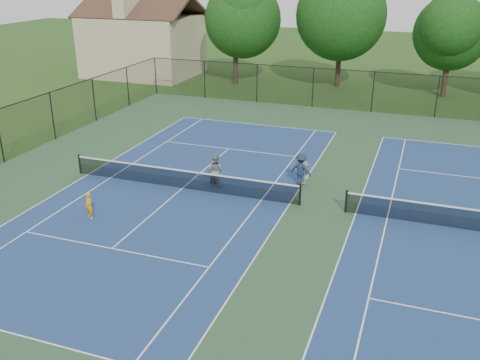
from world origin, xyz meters
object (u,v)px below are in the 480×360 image
(tree_back_b, at_px, (342,10))
(bystander_b, at_px, (301,170))
(tree_back_a, at_px, (235,15))
(child_player, at_px, (89,206))
(ball_crate, at_px, (215,180))
(ball_hopper, at_px, (215,173))
(bystander_a, at_px, (303,170))
(instructor, at_px, (216,170))
(tree_back_c, at_px, (452,29))
(clapboard_house, at_px, (143,43))

(tree_back_b, xyz_separation_m, bystander_b, (2.39, -23.60, -5.77))
(tree_back_a, bearing_deg, child_player, -82.73)
(tree_back_b, height_order, child_player, tree_back_b)
(tree_back_b, distance_m, bystander_b, 24.41)
(ball_crate, bearing_deg, ball_hopper, 0.00)
(tree_back_a, distance_m, bystander_a, 24.90)
(instructor, bearing_deg, ball_hopper, -46.72)
(bystander_b, bearing_deg, tree_back_b, -75.57)
(child_player, distance_m, instructor, 6.45)
(instructor, relative_size, bystander_b, 1.01)
(tree_back_a, xyz_separation_m, bystander_a, (11.49, -21.45, -5.28))
(tree_back_a, xyz_separation_m, tree_back_c, (18.00, 1.00, -0.56))
(bystander_b, bearing_deg, ball_hopper, 24.97)
(tree_back_a, xyz_separation_m, clapboard_house, (-10.00, 1.00, -2.95))
(clapboard_house, bearing_deg, bystander_b, -46.57)
(clapboard_house, xyz_separation_m, child_player, (13.62, -29.36, -2.50))
(instructor, height_order, ball_crate, instructor)
(child_player, relative_size, instructor, 0.71)
(tree_back_c, distance_m, instructor, 26.78)
(tree_back_c, height_order, instructor, tree_back_c)
(ball_hopper, bearing_deg, instructor, -60.64)
(child_player, bearing_deg, bystander_b, 63.05)
(tree_back_b, height_order, bystander_b, tree_back_b)
(tree_back_a, distance_m, ball_hopper, 24.56)
(tree_back_b, distance_m, instructor, 25.87)
(instructor, bearing_deg, tree_back_b, -79.62)
(child_player, height_order, bystander_a, bystander_a)
(ball_hopper, bearing_deg, tree_back_a, 107.61)
(tree_back_c, xyz_separation_m, bystander_b, (-6.61, -22.60, -4.65))
(bystander_b, relative_size, ball_hopper, 4.31)
(clapboard_house, xyz_separation_m, instructor, (17.44, -24.17, -2.25))
(clapboard_house, xyz_separation_m, bystander_b, (21.39, -22.60, -2.26))
(child_player, distance_m, bystander_b, 10.30)
(clapboard_house, bearing_deg, tree_back_b, 3.01)
(tree_back_c, relative_size, ball_hopper, 21.80)
(instructor, bearing_deg, child_player, 67.52)
(tree_back_c, bearing_deg, tree_back_b, 173.66)
(tree_back_a, relative_size, tree_back_c, 1.09)
(ball_hopper, bearing_deg, bystander_b, 16.31)
(bystander_a, relative_size, ball_hopper, 3.94)
(instructor, distance_m, bystander_b, 4.25)
(tree_back_a, height_order, clapboard_house, tree_back_a)
(child_player, xyz_separation_m, bystander_a, (7.87, 6.91, 0.17))
(tree_back_c, height_order, clapboard_house, tree_back_c)
(tree_back_a, distance_m, bystander_b, 24.96)
(bystander_b, bearing_deg, tree_back_a, -53.54)
(tree_back_b, relative_size, child_player, 8.46)
(child_player, bearing_deg, instructor, 75.61)
(child_player, xyz_separation_m, ball_hopper, (3.62, 5.55, -0.07))
(bystander_a, bearing_deg, ball_crate, -5.61)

